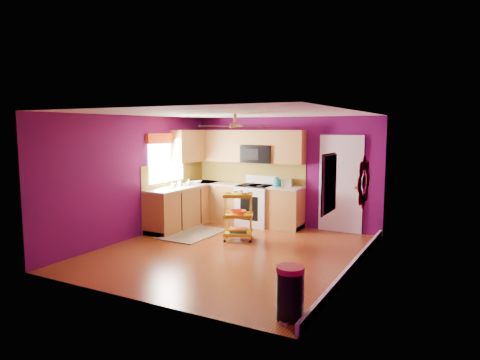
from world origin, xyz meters
The scene contains 18 objects.
ground centered at (0.00, 0.00, 0.00)m, with size 5.00×5.00×0.00m, color #682B10.
room_envelope centered at (0.03, 0.00, 1.63)m, with size 4.54×5.04×2.52m.
lower_cabinets centered at (-1.35, 1.82, 0.43)m, with size 2.81×2.31×0.94m.
electric_range centered at (-0.55, 2.17, 0.48)m, with size 0.76×0.66×1.13m.
upper_cabinetry centered at (-1.24, 2.17, 1.80)m, with size 2.80×2.30×1.26m.
left_window centered at (-2.22, 1.05, 1.74)m, with size 0.08×1.35×1.08m.
panel_door centered at (1.35, 2.47, 1.02)m, with size 0.95×0.11×2.15m.
right_wall_art centered at (2.23, -0.34, 1.44)m, with size 0.04×2.74×1.04m.
ceiling_fan centered at (0.00, 0.20, 2.29)m, with size 1.01×1.01×0.26m.
shag_rug centered at (-1.31, 0.75, 0.01)m, with size 0.88×1.44×0.02m, color black.
rolling_cart centered at (-0.25, 0.79, 0.53)m, with size 0.69×0.61×1.03m.
trash_can centered at (1.98, -2.07, 0.32)m, with size 0.39×0.40×0.64m.
teal_kettle centered at (-0.04, 2.24, 1.02)m, with size 0.18×0.18×0.21m.
toaster centered at (0.19, 2.32, 1.03)m, with size 0.22×0.15×0.18m, color beige.
soap_bottle_a centered at (-1.97, 1.20, 1.03)m, with size 0.08×0.08×0.17m, color #EA3F72.
soap_bottle_b centered at (-1.87, 1.40, 1.02)m, with size 0.12×0.12×0.15m, color white.
counter_dish centered at (-1.94, 1.82, 0.97)m, with size 0.24×0.24×0.06m, color white.
counter_cup centered at (-1.96, 0.95, 0.99)m, with size 0.12×0.12×0.10m, color white.
Camera 1 is at (3.75, -6.60, 2.23)m, focal length 32.00 mm.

